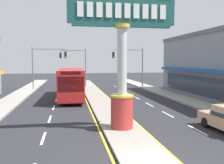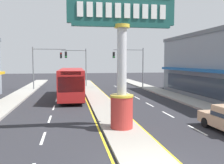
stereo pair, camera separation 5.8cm
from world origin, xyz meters
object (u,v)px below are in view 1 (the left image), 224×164
traffic_light_right_side (132,61)px  traffic_light_median_far (76,61)px  bus_near_left_lane (71,82)px  sedan_near_right_lane (71,84)px  district_sign (122,65)px  traffic_light_left_side (45,61)px

traffic_light_right_side → traffic_light_median_far: same height
traffic_light_right_side → bus_near_left_lane: bearing=-136.0°
sedan_near_right_lane → district_sign: bearing=-82.8°
district_sign → sedan_near_right_lane: district_sign is taller
traffic_light_right_side → bus_near_left_lane: 12.99m
district_sign → traffic_light_left_side: size_ratio=1.24×
traffic_light_median_far → bus_near_left_lane: (-0.91, -12.32, -2.33)m
traffic_light_median_far → sedan_near_right_lane: size_ratio=1.42×
traffic_light_right_side → sedan_near_right_lane: size_ratio=1.42×
traffic_light_right_side → traffic_light_median_far: (-8.28, 3.45, -0.05)m
sedan_near_right_lane → bus_near_left_lane: size_ratio=0.39×
district_sign → sedan_near_right_lane: 22.66m
district_sign → bus_near_left_lane: bearing=101.8°
traffic_light_median_far → traffic_light_left_side: bearing=-141.5°
traffic_light_right_side → traffic_light_left_side: bearing=-179.4°
traffic_light_left_side → traffic_light_right_side: same height
traffic_light_left_side → district_sign: bearing=-73.9°
sedan_near_right_lane → bus_near_left_lane: (-0.00, -8.85, 1.08)m
district_sign → traffic_light_left_side: bearing=106.1°
traffic_light_median_far → sedan_near_right_lane: bearing=-104.7°
traffic_light_right_side → traffic_light_median_far: 8.97m
district_sign → bus_near_left_lane: district_sign is taller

